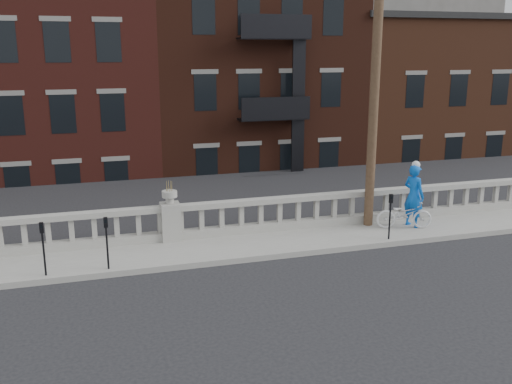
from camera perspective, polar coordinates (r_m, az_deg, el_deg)
ground at (r=13.32m, az=-5.85°, el=-10.66°), size 120.00×120.00×0.00m
sidewalk at (r=16.03m, az=-7.95°, el=-6.05°), size 32.00×2.20×0.15m
balustrade at (r=16.74m, az=-8.54°, el=-3.14°), size 28.00×0.34×1.03m
planter_pedestal at (r=16.69m, az=-8.56°, el=-2.52°), size 0.55×0.55×1.76m
lower_level at (r=35.17m, az=-12.45°, el=9.02°), size 80.00×44.00×20.80m
utility_pole at (r=17.64m, az=11.92°, el=12.76°), size 1.60×0.28×10.00m
parking_meter_a at (r=14.82m, az=-20.53°, el=-4.78°), size 0.10×0.09×1.36m
parking_meter_b at (r=14.78m, az=-14.72°, el=-4.38°), size 0.10×0.09×1.36m
parking_meter_c at (r=16.96m, az=13.27°, el=-1.90°), size 0.10×0.09×1.36m
bicycle at (r=18.22m, az=14.59°, el=-2.17°), size 1.80×1.06×0.89m
cyclist at (r=18.37m, az=15.50°, el=-0.34°), size 0.69×0.84×1.98m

